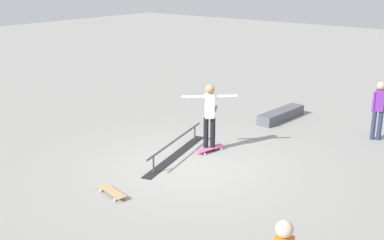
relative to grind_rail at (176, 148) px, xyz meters
name	(u,v)px	position (x,y,z in m)	size (l,w,h in m)	color
ground_plane	(192,165)	(0.24, 0.68, -0.19)	(60.00, 60.00, 0.00)	gray
grind_rail	(176,148)	(0.00, 0.00, 0.00)	(2.97, 1.01, 0.43)	black
skate_ledge	(281,115)	(-4.22, 0.54, -0.04)	(1.92, 0.44, 0.29)	#595960
skater_main	(210,113)	(-0.79, 0.41, 0.79)	(0.99, 1.03, 1.68)	black
skateboard_main	(210,148)	(-0.75, 0.47, -0.11)	(0.82, 0.38, 0.09)	#E05993
bystander_purple_shirt	(379,107)	(-4.20, 3.36, 0.70)	(0.25, 0.35, 1.57)	#2D3351
loose_skateboard_natural	(112,191)	(2.41, 0.39, -0.11)	(0.37, 0.82, 0.09)	tan
loose_skateboard_orange	(211,107)	(-3.81, -1.78, -0.11)	(0.79, 0.59, 0.09)	orange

